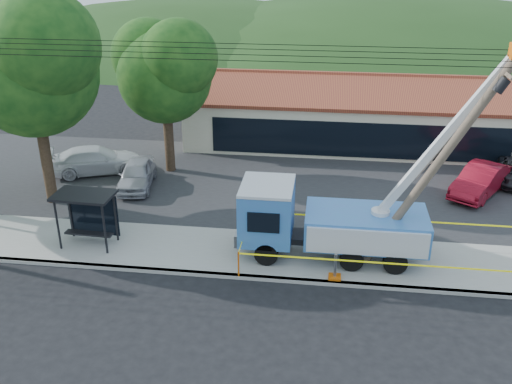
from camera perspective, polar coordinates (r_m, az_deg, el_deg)
The scene contains 16 objects.
ground at distance 21.75m, azimuth 0.56°, elevation -11.80°, with size 120.00×120.00×0.00m, color black.
curb at distance 23.42m, azimuth 1.18°, elevation -8.65°, with size 60.00×0.25×0.15m, color #9B9A91.
sidewalk at distance 25.03m, azimuth 1.67°, elevation -6.30°, with size 60.00×4.00×0.15m, color #9B9A91.
parking_lot at distance 32.16m, azimuth 3.13°, elevation 0.88°, with size 60.00×12.00×0.10m, color #28282B.
strip_mall at distance 39.04m, azimuth 10.05°, elevation 7.67°, with size 22.50×8.53×4.67m.
tree_west_near at distance 29.55m, azimuth -21.67°, elevation 12.33°, with size 7.56×6.72×10.80m.
tree_lot at distance 32.45m, azimuth -9.18°, elevation 12.26°, with size 6.30×5.60×8.94m.
hill_west at distance 75.52m, azimuth -5.94°, elevation 14.41°, with size 78.40×56.00×28.00m, color #1F3E16.
hill_center at distance 74.00m, azimuth 13.86°, elevation 13.66°, with size 89.60×64.00×32.00m, color #1F3E16.
utility_truck at distance 24.30m, azimuth 7.07°, elevation -2.73°, with size 10.57×4.24×9.17m.
leaning_pole at distance 23.14m, azimuth 18.28°, elevation 3.52°, with size 5.05×1.94×9.07m.
bus_shelter at distance 26.08m, azimuth -16.55°, elevation -1.37°, with size 2.64×1.70×2.48m.
caution_tape at distance 24.61m, azimuth 13.90°, elevation -5.22°, with size 12.87×3.85×1.11m.
car_silver at distance 32.31m, azimuth -11.72°, elevation 0.40°, with size 1.72×4.27×1.46m, color #A9A9B0.
car_red at distance 32.97m, azimuth 21.27°, elevation -0.32°, with size 1.66×4.75×1.56m, color maroon.
car_white at distance 34.81m, azimuth -15.55°, elevation 1.78°, with size 2.16×5.31×1.54m, color silver.
Camera 1 is at (2.06, -17.45, 12.82)m, focal length 40.00 mm.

